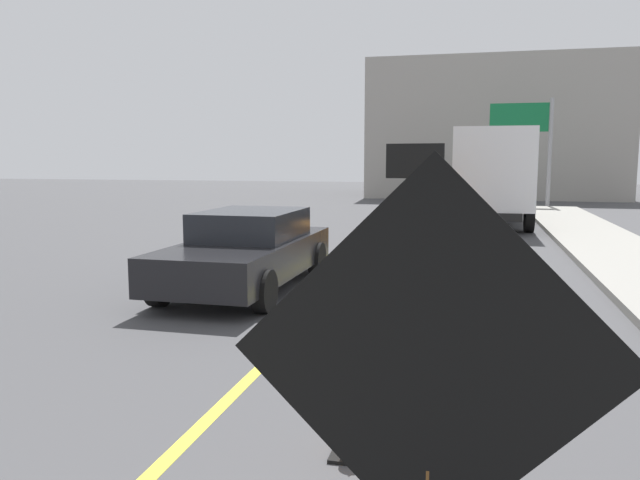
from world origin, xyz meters
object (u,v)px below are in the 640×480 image
arrow_board_trailer (414,224)px  traffic_cone_curbside (404,242)px  pickup_car (248,250)px  traffic_cone_mid_lane (398,315)px  traffic_cone_near_sign (355,421)px  box_truck (490,174)px  roadwork_sign (430,369)px  traffic_cone_far_lane (403,271)px  highway_guide_sign (533,133)px

arrow_board_trailer → traffic_cone_curbside: bearing=-89.0°
pickup_car → traffic_cone_mid_lane: size_ratio=7.83×
traffic_cone_near_sign → box_truck: bearing=85.5°
roadwork_sign → traffic_cone_near_sign: (-0.69, 2.11, -1.19)m
arrow_board_trailer → box_truck: bearing=67.2°
box_truck → traffic_cone_near_sign: 17.93m
roadwork_sign → box_truck: box_truck is taller
pickup_car → traffic_cone_far_lane: 2.79m
roadwork_sign → traffic_cone_far_lane: size_ratio=3.79×
traffic_cone_near_sign → traffic_cone_curbside: size_ratio=0.80×
arrow_board_trailer → pickup_car: bearing=-107.9°
roadwork_sign → traffic_cone_near_sign: roadwork_sign is taller
pickup_car → traffic_cone_near_sign: bearing=-62.4°
box_truck → traffic_cone_curbside: box_truck is taller
arrow_board_trailer → traffic_cone_curbside: (0.05, -2.89, -0.12)m
roadwork_sign → traffic_cone_mid_lane: bearing=97.8°
box_truck → traffic_cone_near_sign: bearing=-94.5°
arrow_board_trailer → pickup_car: 7.37m
traffic_cone_near_sign → traffic_cone_curbside: bearing=94.0°
roadwork_sign → traffic_cone_near_sign: bearing=108.1°
highway_guide_sign → pickup_car: bearing=-107.7°
traffic_cone_far_lane → traffic_cone_curbside: size_ratio=0.84×
traffic_cone_near_sign → traffic_cone_mid_lane: 3.31m
roadwork_sign → traffic_cone_curbside: size_ratio=3.19×
traffic_cone_curbside → traffic_cone_mid_lane: bearing=-84.5°
highway_guide_sign → traffic_cone_mid_lane: size_ratio=8.33×
traffic_cone_far_lane → roadwork_sign: bearing=-83.2°
traffic_cone_mid_lane → pickup_car: bearing=140.4°
box_truck → traffic_cone_far_lane: box_truck is taller
roadwork_sign → arrow_board_trailer: 14.96m
traffic_cone_near_sign → highway_guide_sign: bearing=82.5°
pickup_car → traffic_cone_mid_lane: (2.94, -2.43, -0.40)m
traffic_cone_near_sign → traffic_cone_curbside: 9.88m
arrow_board_trailer → traffic_cone_mid_lane: 9.47m
traffic_cone_curbside → traffic_cone_near_sign: bearing=-86.0°
pickup_car → highway_guide_sign: highway_guide_sign is taller
highway_guide_sign → traffic_cone_curbside: (-4.09, -15.96, -3.06)m
traffic_cone_curbside → box_truck: bearing=75.3°
box_truck → traffic_cone_mid_lane: size_ratio=12.23×
highway_guide_sign → traffic_cone_mid_lane: 22.99m
traffic_cone_mid_lane → traffic_cone_far_lane: (-0.27, 3.15, 0.01)m
roadwork_sign → highway_guide_sign: bearing=84.4°
pickup_car → traffic_cone_near_sign: pickup_car is taller
highway_guide_sign → traffic_cone_near_sign: 26.23m
box_truck → traffic_cone_near_sign: (-1.40, -17.82, -1.48)m
highway_guide_sign → traffic_cone_near_sign: (-3.41, -25.82, -3.14)m
traffic_cone_curbside → roadwork_sign: bearing=-83.5°
arrow_board_trailer → traffic_cone_far_lane: bearing=-86.3°
traffic_cone_near_sign → traffic_cone_mid_lane: size_ratio=0.97×
roadwork_sign → arrow_board_trailer: (-1.42, 14.86, -0.99)m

